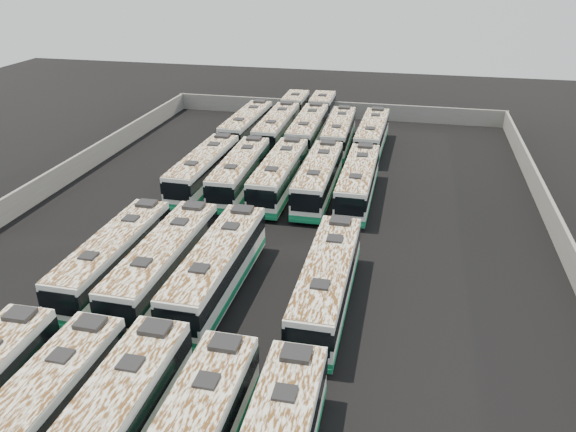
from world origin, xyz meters
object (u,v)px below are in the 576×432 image
object	(u,v)px
bus_midfront_far_right	(327,282)
bus_back_far_right	(372,135)
bus_midfront_center	(217,268)
bus_back_center	(313,122)
bus_front_left	(29,425)
bus_back_far_left	(247,126)
bus_back_right	(339,133)
bus_midback_left	(240,172)
bus_midback_center	(279,175)
bus_midback_far_left	(204,169)
bus_midfront_far_left	(114,256)
bus_midback_right	(318,178)
bus_midback_far_right	(358,182)
bus_back_left	(283,121)
bus_midfront_left	(164,262)

from	to	relation	value
bus_midfront_far_right	bus_back_far_right	bearing A→B (deg)	89.95
bus_midfront_center	bus_back_center	xyz separation A→B (m)	(-0.07, 35.73, -0.02)
bus_front_left	bus_back_far_left	size ratio (longest dim) A/B	0.98
bus_back_right	bus_midback_left	bearing A→B (deg)	-117.80
bus_midback_center	bus_midfront_center	bearing A→B (deg)	-89.77
bus_front_left	bus_midback_far_left	size ratio (longest dim) A/B	0.98
bus_midfront_center	bus_midfront_far_right	world-z (taller)	bus_midfront_center
bus_midfront_far_left	bus_back_far_left	world-z (taller)	bus_back_far_left
bus_midback_left	bus_midback_right	distance (m)	7.52
bus_midback_far_right	bus_back_left	xyz separation A→B (m)	(-11.17, 18.18, 0.03)
bus_back_far_left	bus_midback_left	bearing A→B (deg)	-74.96
bus_midback_left	bus_midfront_left	bearing A→B (deg)	-90.93
bus_back_far_right	bus_front_left	bearing A→B (deg)	-102.04
bus_midback_right	bus_back_left	distance (m)	19.68
bus_midfront_left	bus_back_right	bearing A→B (deg)	77.91
bus_midfront_far_left	bus_back_center	xyz separation A→B (m)	(7.43, 35.66, 0.07)
bus_midfront_far_right	bus_back_far_right	size ratio (longest dim) A/B	1.02
bus_midfront_center	bus_midback_far_right	bearing A→B (deg)	67.85
bus_midfront_left	bus_midfront_far_right	xyz separation A→B (m)	(11.07, -0.09, -0.01)
bus_midfront_far_right	bus_back_right	bearing A→B (deg)	96.69
bus_front_left	bus_midfront_left	xyz separation A→B (m)	(-0.01, 14.56, 0.06)
bus_front_left	bus_midfront_center	xyz separation A→B (m)	(3.73, 14.63, 0.07)
bus_midfront_left	bus_midfront_far_right	world-z (taller)	bus_midfront_left
bus_midfront_left	bus_back_far_right	world-z (taller)	bus_midfront_left
bus_midfront_left	bus_midback_right	xyz separation A→B (m)	(7.46, 17.55, -0.03)
bus_midback_left	bus_midfront_far_right	bearing A→B (deg)	-58.82
bus_midfront_far_right	bus_midback_far_right	world-z (taller)	bus_midfront_far_right
bus_midfront_center	bus_midback_far_left	world-z (taller)	bus_midfront_center
bus_back_left	bus_midback_left	bearing A→B (deg)	-90.47
bus_midback_left	bus_midfront_center	bearing A→B (deg)	-78.85
bus_front_left	bus_midfront_far_left	size ratio (longest dim) A/B	1.01
bus_midback_far_left	bus_midfront_far_right	bearing A→B (deg)	-49.01
bus_midback_far_right	bus_back_center	bearing A→B (deg)	112.51
bus_midback_left	bus_midback_right	xyz separation A→B (m)	(7.52, 0.05, 0.03)
bus_midfront_far_left	bus_back_center	size ratio (longest dim) A/B	0.62
bus_midback_left	bus_back_far_left	xyz separation A→B (m)	(-3.70, 14.93, 0.03)
bus_midfront_far_left	bus_back_left	distance (m)	35.80
bus_midfront_far_left	bus_midback_far_left	size ratio (longest dim) A/B	0.97
bus_midback_left	bus_back_far_right	world-z (taller)	bus_midback_left
bus_back_center	bus_front_left	bearing A→B (deg)	-94.91
bus_midfront_center	bus_back_left	size ratio (longest dim) A/B	0.65
bus_midback_far_left	bus_midback_left	xyz separation A→B (m)	(3.59, 0.02, -0.03)
bus_back_center	bus_back_far_right	distance (m)	8.28
bus_midback_left	bus_midback_center	world-z (taller)	bus_midback_center
bus_midfront_far_right	bus_front_left	bearing A→B (deg)	-127.32
bus_back_left	bus_midback_far_left	bearing A→B (deg)	-101.59
bus_back_far_left	bus_midfront_far_right	bearing A→B (deg)	-64.39
bus_midfront_left	bus_back_center	xyz separation A→B (m)	(3.66, 35.80, -0.01)
bus_midfront_far_left	bus_front_left	bearing A→B (deg)	-75.10
bus_back_far_left	bus_back_left	distance (m)	4.98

